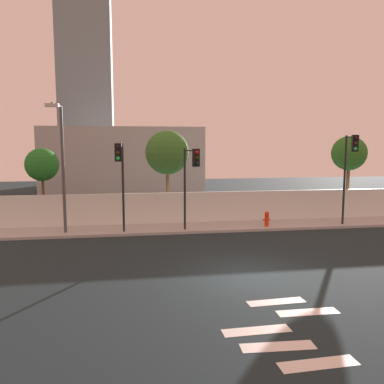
# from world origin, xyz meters

# --- Properties ---
(ground_plane) EXTENTS (80.00, 80.00, 0.00)m
(ground_plane) POSITION_xyz_m (0.00, 0.00, 0.00)
(ground_plane) COLOR #1A272B
(sidewalk) EXTENTS (36.00, 2.40, 0.15)m
(sidewalk) POSITION_xyz_m (0.00, 8.20, 0.07)
(sidewalk) COLOR #AAAAAA
(sidewalk) RESTS_ON ground
(perimeter_wall) EXTENTS (36.00, 0.18, 1.80)m
(perimeter_wall) POSITION_xyz_m (0.00, 9.49, 1.05)
(perimeter_wall) COLOR silver
(perimeter_wall) RESTS_ON sidewalk
(crosswalk_marking) EXTENTS (3.61, 3.92, 0.01)m
(crosswalk_marking) POSITION_xyz_m (-0.29, -4.10, 0.00)
(crosswalk_marking) COLOR silver
(crosswalk_marking) RESTS_ON ground
(traffic_light_left) EXTENTS (0.41, 1.50, 4.69)m
(traffic_light_left) POSITION_xyz_m (-4.75, 6.88, 3.58)
(traffic_light_left) COLOR black
(traffic_light_left) RESTS_ON sidewalk
(traffic_light_center) EXTENTS (0.47, 1.53, 5.14)m
(traffic_light_center) POSITION_xyz_m (7.84, 6.89, 3.88)
(traffic_light_center) COLOR black
(traffic_light_center) RESTS_ON sidewalk
(traffic_light_right) EXTENTS (0.62, 1.74, 4.42)m
(traffic_light_right) POSITION_xyz_m (-1.15, 6.73, 3.40)
(traffic_light_right) COLOR black
(traffic_light_right) RESTS_ON sidewalk
(street_lamp_curbside) EXTENTS (0.61, 2.09, 6.58)m
(street_lamp_curbside) POSITION_xyz_m (-7.72, 7.46, 4.07)
(street_lamp_curbside) COLOR #4C4C51
(street_lamp_curbside) RESTS_ON sidewalk
(fire_hydrant) EXTENTS (0.44, 0.26, 0.85)m
(fire_hydrant) POSITION_xyz_m (3.35, 7.63, 0.60)
(fire_hydrant) COLOR red
(fire_hydrant) RESTS_ON sidewalk
(roadside_tree_leftmost) EXTENTS (1.95, 1.95, 4.57)m
(roadside_tree_leftmost) POSITION_xyz_m (-9.42, 10.91, 3.58)
(roadside_tree_leftmost) COLOR brown
(roadside_tree_leftmost) RESTS_ON ground
(roadside_tree_midleft) EXTENTS (2.72, 2.72, 5.64)m
(roadside_tree_midleft) POSITION_xyz_m (-1.98, 10.91, 4.26)
(roadside_tree_midleft) COLOR brown
(roadside_tree_midleft) RESTS_ON ground
(roadside_tree_midright) EXTENTS (2.30, 2.30, 5.35)m
(roadside_tree_midright) POSITION_xyz_m (10.17, 10.91, 4.16)
(roadside_tree_midright) COLOR brown
(roadside_tree_midright) RESTS_ON ground
(low_building_distant) EXTENTS (14.21, 6.00, 6.30)m
(low_building_distant) POSITION_xyz_m (-4.85, 23.49, 3.15)
(low_building_distant) COLOR #A4A4A4
(low_building_distant) RESTS_ON ground
(tower_on_skyline) EXTENTS (6.08, 5.00, 27.08)m
(tower_on_skyline) POSITION_xyz_m (-9.25, 35.49, 13.54)
(tower_on_skyline) COLOR slate
(tower_on_skyline) RESTS_ON ground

